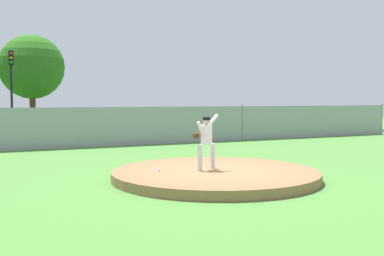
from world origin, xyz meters
The scene contains 14 objects.
ground_plane centered at (0.00, 6.00, 0.00)m, with size 80.00×80.00×0.00m, color #4C8438.
asphalt_strip centered at (0.00, 14.50, 0.00)m, with size 44.00×7.00×0.01m, color #2B2B2D.
pitchers_mound centered at (0.00, 0.00, 0.13)m, with size 5.79×5.79×0.26m, color olive.
pitcher_youth centered at (-0.22, 0.15, 1.17)m, with size 0.81×0.32×1.57m.
baseball centered at (-1.47, 0.54, 0.29)m, with size 0.07×0.07×0.07m, color white.
chainlink_fence centered at (0.00, 10.00, 0.95)m, with size 35.97×0.07×1.99m.
parked_car_white centered at (8.65, 14.21, 0.80)m, with size 2.04×4.26×1.68m.
parked_car_champagne centered at (2.77, 14.70, 0.79)m, with size 1.91×4.23×1.64m.
parked_car_slate centered at (11.59, 14.85, 0.81)m, with size 2.00×4.07×1.71m.
parked_car_teal centered at (5.34, 14.46, 0.76)m, with size 1.96×4.28×1.59m.
parked_car_silver centered at (-3.25, 14.22, 0.79)m, with size 2.01×4.15×1.65m.
traffic_cone_orange centered at (-0.93, 13.80, 0.26)m, with size 0.40×0.40×0.55m.
traffic_light_near centered at (-4.00, 18.86, 3.56)m, with size 0.28×0.46×5.25m.
tree_leaning_west centered at (-2.28, 23.59, 4.62)m, with size 4.65×4.65×6.97m.
Camera 1 is at (-5.99, -10.89, 2.21)m, focal length 41.77 mm.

